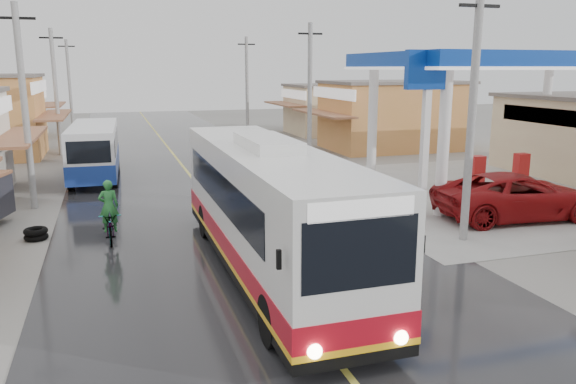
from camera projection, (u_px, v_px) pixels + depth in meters
The scene contains 11 objects.
ground at pixel (258, 262), 16.45m from camera, with size 120.00×120.00×0.00m, color slate.
road at pixel (188, 173), 30.40m from camera, with size 12.00×90.00×0.02m, color black.
centre_line at pixel (188, 172), 30.40m from camera, with size 0.15×90.00×0.01m, color #D8CC4C.
shopfronts_right at pixel (458, 167), 32.07m from camera, with size 11.00×44.00×4.80m, color silver, non-canonical shape.
utility_poles_left at pixel (50, 177), 29.25m from camera, with size 1.60×50.00×8.00m, color gray, non-canonical shape.
utility_poles_right at pixel (309, 166), 32.48m from camera, with size 1.60×36.00×8.00m, color gray, non-canonical shape.
coach_bus at pixel (267, 208), 15.35m from camera, with size 2.85×12.04×3.75m.
second_bus at pixel (95, 150), 28.68m from camera, with size 2.51×8.26×2.71m.
jeepney at pixel (517, 196), 21.06m from camera, with size 2.86×6.21×1.73m, color maroon.
cyclist at pixel (110, 221), 18.20m from camera, with size 0.74×1.97×2.10m.
tyre_stack at pixel (36, 234), 18.54m from camera, with size 0.77×0.77×0.40m.
Camera 1 is at (-3.91, -15.14, 5.57)m, focal length 35.00 mm.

